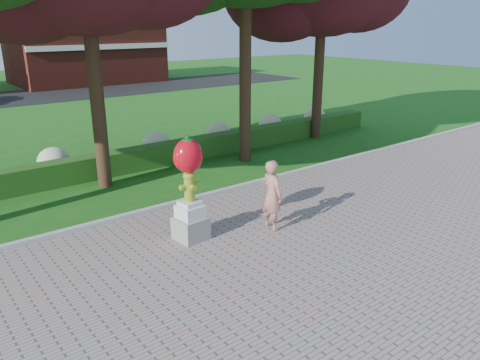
% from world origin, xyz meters
% --- Properties ---
extents(ground, '(100.00, 100.00, 0.00)m').
position_xyz_m(ground, '(0.00, 0.00, 0.00)').
color(ground, '#1A5A16').
rests_on(ground, ground).
extents(walkway, '(40.00, 14.00, 0.04)m').
position_xyz_m(walkway, '(0.00, -4.00, 0.02)').
color(walkway, gray).
rests_on(walkway, ground).
extents(curb, '(40.00, 0.18, 0.15)m').
position_xyz_m(curb, '(0.00, 3.00, 0.07)').
color(curb, '#ADADA5').
rests_on(curb, ground).
extents(lawn_hedge, '(24.00, 0.70, 0.80)m').
position_xyz_m(lawn_hedge, '(0.00, 7.00, 0.40)').
color(lawn_hedge, '#1D4814').
rests_on(lawn_hedge, ground).
extents(hydrangea_row, '(20.10, 1.10, 0.99)m').
position_xyz_m(hydrangea_row, '(0.57, 8.00, 0.55)').
color(hydrangea_row, '#BCC093').
rests_on(hydrangea_row, ground).
extents(street, '(50.00, 8.00, 0.02)m').
position_xyz_m(street, '(0.00, 28.00, 0.01)').
color(street, black).
rests_on(street, ground).
extents(building_right, '(12.00, 8.00, 6.40)m').
position_xyz_m(building_right, '(8.00, 34.00, 3.20)').
color(building_right, maroon).
rests_on(building_right, ground).
extents(hydrant_sculpture, '(0.77, 0.77, 2.61)m').
position_xyz_m(hydrant_sculpture, '(-1.93, 0.79, 1.42)').
color(hydrant_sculpture, gray).
rests_on(hydrant_sculpture, walkway).
extents(woman, '(0.46, 0.68, 1.85)m').
position_xyz_m(woman, '(0.04, 0.02, 0.96)').
color(woman, '#AE7263').
rests_on(woman, walkway).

